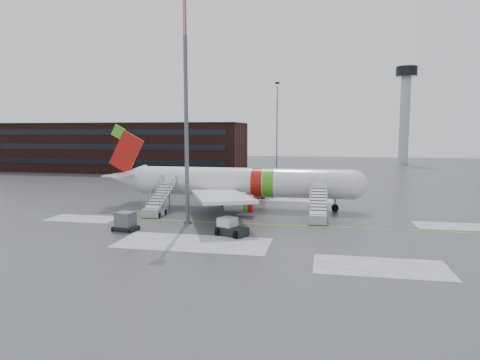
% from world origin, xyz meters
% --- Properties ---
extents(ground, '(260.00, 260.00, 0.00)m').
position_xyz_m(ground, '(0.00, 0.00, 0.00)').
color(ground, '#494C4F').
rests_on(ground, ground).
extents(airliner, '(35.03, 32.97, 11.18)m').
position_xyz_m(airliner, '(-5.80, 8.45, 3.42)').
color(airliner, white).
rests_on(airliner, ground).
extents(airstair_fwd, '(2.05, 7.70, 3.48)m').
position_xyz_m(airstair_fwd, '(5.08, 1.91, 1.06)').
color(airstair_fwd, '#A9ABB0').
rests_on(airstair_fwd, ground).
extents(airstair_aft, '(2.05, 7.70, 3.48)m').
position_xyz_m(airstair_aft, '(-14.30, 1.91, 1.06)').
color(airstair_aft, '#A4A7AB').
rests_on(airstair_aft, ground).
extents(pushback_tug, '(3.45, 3.12, 1.74)m').
position_xyz_m(pushback_tug, '(-3.27, -6.52, 0.77)').
color(pushback_tug, black).
rests_on(pushback_tug, ground).
extents(uld_container, '(2.59, 2.06, 1.92)m').
position_xyz_m(uld_container, '(-14.35, -6.54, 0.90)').
color(uld_container, black).
rests_on(uld_container, ground).
extents(light_mast_near, '(1.20, 1.20, 25.64)m').
position_xyz_m(light_mast_near, '(-9.14, -2.00, 13.26)').
color(light_mast_near, '#595B60').
rests_on(light_mast_near, ground).
extents(terminal_building, '(62.00, 16.11, 12.30)m').
position_xyz_m(terminal_building, '(-45.00, 54.98, 6.20)').
color(terminal_building, '#3F1E16').
rests_on(terminal_building, ground).
extents(control_tower, '(6.40, 6.40, 30.00)m').
position_xyz_m(control_tower, '(30.00, 95.00, 18.75)').
color(control_tower, '#B2B5BA').
rests_on(control_tower, ground).
extents(light_mast_far_n, '(1.20, 1.20, 24.25)m').
position_xyz_m(light_mast_far_n, '(-8.00, 78.00, 13.84)').
color(light_mast_far_n, '#595B60').
rests_on(light_mast_far_n, ground).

